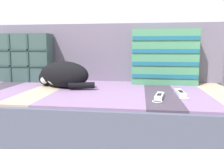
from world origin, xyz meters
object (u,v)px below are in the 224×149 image
at_px(throw_pillow_quilted, 24,58).
at_px(couch, 89,121).
at_px(game_remote_far, 180,93).
at_px(throw_pillow_striped, 164,57).
at_px(sleeping_cat, 62,75).
at_px(game_remote_near, 159,96).

bearing_deg(throw_pillow_quilted, couch, -23.54).
bearing_deg(game_remote_far, couch, 168.56).
height_order(throw_pillow_striped, sleeping_cat, throw_pillow_striped).
bearing_deg(throw_pillow_striped, sleeping_cat, -161.16).
xyz_separation_m(throw_pillow_striped, game_remote_near, (-0.06, -0.45, -0.18)).
xyz_separation_m(couch, throw_pillow_quilted, (-0.56, 0.24, 0.38)).
xyz_separation_m(throw_pillow_quilted, sleeping_cat, (0.38, -0.22, -0.10)).
bearing_deg(throw_pillow_quilted, throw_pillow_striped, -0.03).
relative_size(throw_pillow_striped, game_remote_far, 2.13).
xyz_separation_m(couch, throw_pillow_striped, (0.48, 0.24, 0.39)).
relative_size(game_remote_near, game_remote_far, 0.92).
distance_m(throw_pillow_quilted, throw_pillow_striped, 1.04).
height_order(throw_pillow_striped, game_remote_far, throw_pillow_striped).
height_order(throw_pillow_quilted, game_remote_far, throw_pillow_quilted).
bearing_deg(throw_pillow_striped, throw_pillow_quilted, 179.97).
bearing_deg(couch, game_remote_near, -26.49).
bearing_deg(game_remote_far, game_remote_near, -140.95).
relative_size(throw_pillow_quilted, game_remote_far, 2.05).
height_order(sleeping_cat, game_remote_far, sleeping_cat).
height_order(throw_pillow_quilted, throw_pillow_striped, throw_pillow_striped).
distance_m(couch, throw_pillow_quilted, 0.72).
bearing_deg(throw_pillow_striped, game_remote_far, -80.83).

